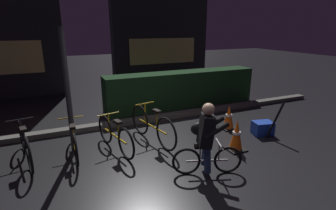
% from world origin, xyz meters
% --- Properties ---
extents(ground_plane, '(40.00, 40.00, 0.00)m').
position_xyz_m(ground_plane, '(0.00, 0.00, 0.00)').
color(ground_plane, black).
extents(sidewalk_curb, '(12.00, 0.24, 0.12)m').
position_xyz_m(sidewalk_curb, '(0.00, 2.20, 0.06)').
color(sidewalk_curb, '#56544F').
rests_on(sidewalk_curb, ground).
extents(hedge_row, '(4.80, 0.70, 1.08)m').
position_xyz_m(hedge_row, '(1.80, 3.10, 0.54)').
color(hedge_row, '#19381C').
rests_on(hedge_row, ground).
extents(storefront_right, '(4.41, 0.54, 3.86)m').
position_xyz_m(storefront_right, '(2.80, 7.20, 1.92)').
color(storefront_right, '#262328').
rests_on(storefront_right, ground).
extents(street_post, '(0.10, 0.10, 2.40)m').
position_xyz_m(street_post, '(-1.60, 1.20, 1.20)').
color(street_post, '#2D2D33').
rests_on(street_post, ground).
extents(parked_bike_left_mid, '(0.46, 1.62, 0.75)m').
position_xyz_m(parked_bike_left_mid, '(-2.43, 1.09, 0.34)').
color(parked_bike_left_mid, black).
rests_on(parked_bike_left_mid, ground).
extents(parked_bike_center_left, '(0.46, 1.51, 0.70)m').
position_xyz_m(parked_bike_center_left, '(-1.61, 1.00, 0.32)').
color(parked_bike_center_left, black).
rests_on(parked_bike_center_left, ground).
extents(parked_bike_center_right, '(0.48, 1.51, 0.71)m').
position_xyz_m(parked_bike_center_right, '(-0.83, 0.87, 0.33)').
color(parked_bike_center_right, black).
rests_on(parked_bike_center_right, ground).
extents(parked_bike_right_mid, '(0.48, 1.72, 0.80)m').
position_xyz_m(parked_bike_right_mid, '(-0.01, 0.96, 0.36)').
color(parked_bike_right_mid, black).
rests_on(parked_bike_right_mid, ground).
extents(traffic_cone_near, '(0.36, 0.36, 0.64)m').
position_xyz_m(traffic_cone_near, '(1.39, -0.10, 0.31)').
color(traffic_cone_near, black).
rests_on(traffic_cone_near, ground).
extents(traffic_cone_far, '(0.36, 0.36, 0.59)m').
position_xyz_m(traffic_cone_far, '(1.96, 0.92, 0.29)').
color(traffic_cone_far, black).
rests_on(traffic_cone_far, ground).
extents(blue_crate, '(0.50, 0.41, 0.30)m').
position_xyz_m(blue_crate, '(2.46, 0.30, 0.15)').
color(blue_crate, '#193DB7').
rests_on(blue_crate, ground).
extents(cyclist, '(1.13, 0.64, 1.25)m').
position_xyz_m(cyclist, '(0.35, -0.59, 0.63)').
color(cyclist, black).
rests_on(cyclist, ground).
extents(closed_umbrella, '(0.34, 0.15, 0.81)m').
position_xyz_m(closed_umbrella, '(2.55, 0.05, 0.41)').
color(closed_umbrella, black).
rests_on(closed_umbrella, ground).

